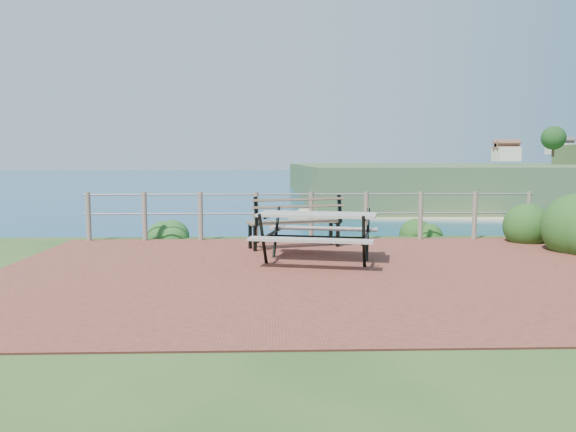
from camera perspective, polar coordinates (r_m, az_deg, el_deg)
name	(u,v)px	position (r m, az deg, el deg)	size (l,w,h in m)	color
ground	(327,272)	(8.47, 4.01, -5.72)	(10.00, 7.00, 0.12)	brown
ocean	(273,165)	(208.27, -1.59, 5.22)	(1200.00, 1200.00, 0.00)	#156A83
safety_railing	(311,213)	(11.70, 2.37, 0.28)	(9.40, 0.10, 1.00)	#6B5B4C
picnic_table	(317,232)	(9.13, 2.98, -1.65)	(2.02, 1.61, 0.80)	gray
park_bench	(294,214)	(10.61, 0.66, 0.20)	(1.83, 0.96, 1.01)	brown
shrub_right_edge	(528,241)	(12.73, 23.19, -2.33)	(1.12, 1.12, 1.60)	#123B13
shrub_lip_west	(170,236)	(12.69, -11.94, -2.02)	(0.82, 0.82, 0.58)	#1D4A1B
shrub_lip_east	(419,235)	(13.00, 13.20, -1.87)	(0.77, 0.77, 0.51)	#123B13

